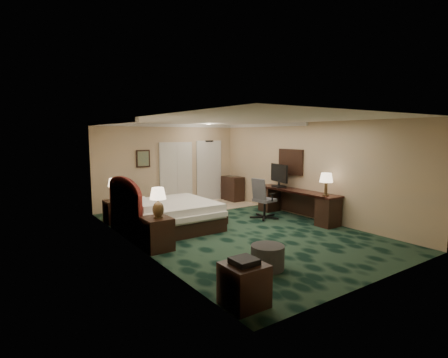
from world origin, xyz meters
TOP-DOWN VIEW (x-y plane):
  - floor at (0.00, 0.00)m, footprint 5.00×7.50m
  - ceiling at (0.00, 0.00)m, footprint 5.00×7.50m
  - wall_back at (0.00, 3.75)m, footprint 5.00×0.00m
  - wall_front at (0.00, -3.75)m, footprint 5.00×0.00m
  - wall_left at (-2.50, 0.00)m, footprint 0.00×7.50m
  - wall_right at (2.50, 0.00)m, footprint 0.00×7.50m
  - crown_molding at (0.00, 0.00)m, footprint 5.00×7.50m
  - tile_patch at (0.90, 2.90)m, footprint 3.20×1.70m
  - headboard at (-2.44, 1.00)m, footprint 0.12×2.00m
  - entry_door at (1.55, 3.72)m, footprint 1.02×0.06m
  - closet_doors at (0.25, 3.71)m, footprint 1.20×0.06m
  - wall_art at (-0.90, 3.71)m, footprint 0.45×0.06m
  - wall_mirror at (2.46, 0.60)m, footprint 0.05×0.95m
  - bed at (-1.32, 1.01)m, footprint 2.15×1.99m
  - nightstand_near at (-2.21, -0.27)m, footprint 0.54×0.62m
  - nightstand_far at (-2.24, 2.47)m, footprint 0.48×0.55m
  - lamp_near at (-2.19, -0.33)m, footprint 0.39×0.39m
  - lamp_far at (-2.22, 2.49)m, footprint 0.40×0.40m
  - bed_bench at (0.02, 1.11)m, footprint 0.71×1.24m
  - ottoman at (-1.03, -2.34)m, footprint 0.70×0.70m
  - side_table at (-2.19, -3.16)m, footprint 0.55×0.55m
  - desk at (2.18, 0.07)m, footprint 0.59×2.75m
  - tv at (2.16, 0.77)m, footprint 0.28×0.88m
  - desk_lamp at (2.15, -0.98)m, footprint 0.41×0.41m
  - desk_chair at (1.39, 0.52)m, footprint 0.76×0.72m
  - minibar at (2.22, 3.20)m, footprint 0.46×0.82m

SIDE VIEW (x-z plane):
  - floor at x=0.00m, z-range 0.00..0.00m
  - tile_patch at x=0.90m, z-range 0.00..0.01m
  - bed_bench at x=0.02m, z-range 0.00..0.40m
  - ottoman at x=-1.03m, z-range 0.00..0.42m
  - side_table at x=-2.19m, z-range 0.00..0.60m
  - nightstand_far at x=-2.24m, z-range 0.00..0.60m
  - nightstand_near at x=-2.21m, z-range 0.00..0.67m
  - bed at x=-1.32m, z-range 0.00..0.68m
  - desk at x=2.18m, z-range 0.00..0.79m
  - minibar at x=2.22m, z-range 0.00..0.87m
  - desk_chair at x=1.39m, z-range 0.00..1.15m
  - headboard at x=-2.44m, z-range 0.00..1.40m
  - lamp_far at x=-2.22m, z-range 0.60..1.20m
  - lamp_near at x=-2.19m, z-range 0.67..1.30m
  - entry_door at x=1.55m, z-range -0.04..2.14m
  - closet_doors at x=0.25m, z-range 0.00..2.10m
  - desk_lamp at x=2.15m, z-range 0.79..1.39m
  - tv at x=2.16m, z-range 0.79..1.48m
  - wall_back at x=0.00m, z-range 0.00..2.70m
  - wall_front at x=0.00m, z-range 0.00..2.70m
  - wall_left at x=-2.50m, z-range 0.00..2.70m
  - wall_right at x=2.50m, z-range 0.00..2.70m
  - wall_mirror at x=2.46m, z-range 1.18..1.93m
  - wall_art at x=-0.90m, z-range 1.33..1.88m
  - crown_molding at x=0.00m, z-range 2.60..2.70m
  - ceiling at x=0.00m, z-range 2.70..2.70m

